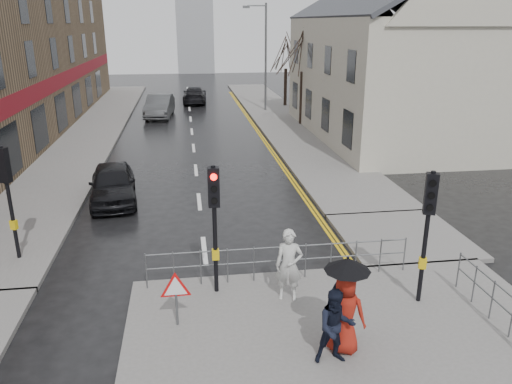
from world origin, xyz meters
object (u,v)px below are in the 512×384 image
object	(u,v)px
pedestrian_a	(289,265)
car_parked	(113,183)
pedestrian_b	(336,327)
car_mid	(159,106)
pedestrian_d	(341,305)
pedestrian_with_umbrella	(345,302)

from	to	relation	value
pedestrian_a	car_parked	bearing A→B (deg)	136.46
pedestrian_b	car_mid	size ratio (longest dim) A/B	0.33
pedestrian_b	car_parked	world-z (taller)	pedestrian_b
pedestrian_d	car_parked	distance (m)	12.08
pedestrian_b	car_mid	bearing A→B (deg)	101.58
pedestrian_d	pedestrian_a	bearing A→B (deg)	75.44
pedestrian_a	pedestrian_d	bearing A→B (deg)	-55.04
pedestrian_with_umbrella	car_parked	bearing A→B (deg)	119.47
pedestrian_b	car_mid	xyz separation A→B (m)	(-4.66, 29.62, -0.14)
pedestrian_d	car_mid	distance (m)	29.43
pedestrian_with_umbrella	pedestrian_d	xyz separation A→B (m)	(0.01, 0.28, -0.24)
pedestrian_with_umbrella	car_mid	size ratio (longest dim) A/B	0.44
pedestrian_b	car_parked	size ratio (longest dim) A/B	0.38
car_parked	pedestrian_b	bearing A→B (deg)	-68.99
pedestrian_b	pedestrian_with_umbrella	bearing A→B (deg)	52.84
pedestrian_b	pedestrian_with_umbrella	size ratio (longest dim) A/B	0.76
pedestrian_with_umbrella	pedestrian_d	world-z (taller)	pedestrian_with_umbrella
pedestrian_a	car_mid	size ratio (longest dim) A/B	0.38
pedestrian_b	pedestrian_with_umbrella	distance (m)	0.55
pedestrian_b	pedestrian_with_umbrella	xyz separation A→B (m)	(0.29, 0.34, 0.33)
pedestrian_a	pedestrian_with_umbrella	distance (m)	2.35
pedestrian_a	pedestrian_b	size ratio (longest dim) A/B	1.13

